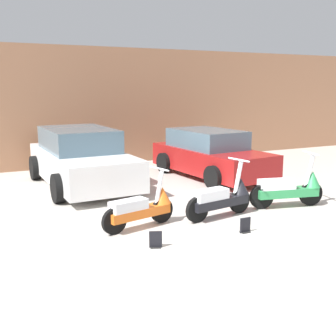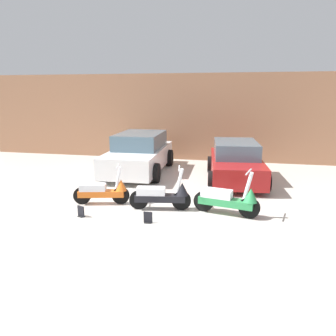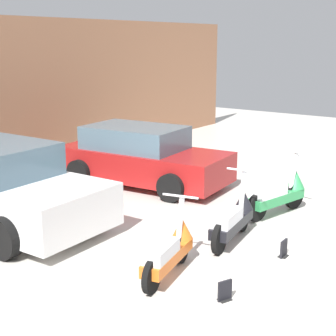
# 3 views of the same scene
# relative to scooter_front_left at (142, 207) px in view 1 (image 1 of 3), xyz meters

# --- Properties ---
(ground_plane) EXTENTS (28.00, 28.00, 0.00)m
(ground_plane) POSITION_rel_scooter_front_left_xyz_m (1.70, -0.96, -0.36)
(ground_plane) COLOR beige
(wall_back) EXTENTS (19.60, 0.12, 3.64)m
(wall_back) POSITION_rel_scooter_front_left_xyz_m (1.70, 6.27, 1.46)
(wall_back) COLOR #9E6B4C
(wall_back) RESTS_ON ground_plane
(scooter_front_left) EXTENTS (1.44, 0.63, 1.02)m
(scooter_front_left) POSITION_rel_scooter_front_left_xyz_m (0.00, 0.00, 0.00)
(scooter_front_left) COLOR black
(scooter_front_left) RESTS_ON ground_plane
(scooter_front_right) EXTENTS (1.54, 0.60, 1.08)m
(scooter_front_right) POSITION_rel_scooter_front_left_xyz_m (1.60, -0.09, 0.02)
(scooter_front_right) COLOR black
(scooter_front_right) RESTS_ON ground_plane
(scooter_front_center) EXTENTS (1.59, 0.68, 1.12)m
(scooter_front_center) POSITION_rel_scooter_front_left_xyz_m (3.22, -0.13, 0.04)
(scooter_front_center) COLOR black
(scooter_front_center) RESTS_ON ground_plane
(car_rear_left) EXTENTS (2.12, 4.23, 1.42)m
(car_rear_left) POSITION_rel_scooter_front_left_xyz_m (-0.13, 3.65, 0.32)
(car_rear_left) COLOR white
(car_rear_left) RESTS_ON ground_plane
(car_rear_center) EXTENTS (2.09, 3.89, 1.27)m
(car_rear_center) POSITION_rel_scooter_front_left_xyz_m (3.33, 3.18, 0.25)
(car_rear_center) COLOR maroon
(car_rear_center) RESTS_ON ground_plane
(placard_near_left_scooter) EXTENTS (0.20, 0.17, 0.26)m
(placard_near_left_scooter) POSITION_rel_scooter_front_left_xyz_m (-0.18, -0.97, -0.25)
(placard_near_left_scooter) COLOR black
(placard_near_left_scooter) RESTS_ON ground_plane
(placard_near_right_scooter) EXTENTS (0.20, 0.12, 0.26)m
(placard_near_right_scooter) POSITION_rel_scooter_front_left_xyz_m (1.47, -1.01, -0.25)
(placard_near_right_scooter) COLOR black
(placard_near_right_scooter) RESTS_ON ground_plane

